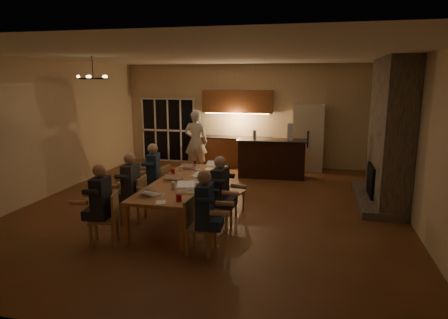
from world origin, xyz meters
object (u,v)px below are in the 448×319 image
(laptop_f, at_px, (212,165))
(plate_far, at_px, (211,174))
(chandelier, at_px, (93,79))
(can_silver, at_px, (173,187))
(plate_left, at_px, (150,193))
(person_left_far, at_px, (154,175))
(laptop_c, at_px, (173,174))
(person_right_mid, at_px, (220,193))
(bar_island, at_px, (272,159))
(laptop_e, at_px, (191,163))
(dining_table, at_px, (184,199))
(mug_front, at_px, (173,184))
(chair_left_far, at_px, (158,185))
(bar_bottle, at_px, (255,135))
(redcup_mid, at_px, (173,172))
(person_left_near, at_px, (101,204))
(redcup_near, at_px, (179,198))
(refrigerator, at_px, (308,138))
(chair_right_far, at_px, (232,191))
(can_cola, at_px, (195,163))
(can_right, at_px, (205,175))
(chair_left_near, at_px, (104,219))
(chair_right_near, at_px, (201,227))
(bar_blender, at_px, (290,132))
(chair_left_mid, at_px, (133,199))
(mug_back, at_px, (181,168))
(laptop_a, at_px, (151,188))
(laptop_d, at_px, (197,176))
(chair_right_mid, at_px, (219,206))
(mug_mid, at_px, (197,172))
(plate_near, at_px, (193,189))
(standing_person, at_px, (196,142))
(person_left_mid, at_px, (131,188))
(person_right_near, at_px, (205,213))

(laptop_f, bearing_deg, plate_far, -79.85)
(chandelier, relative_size, plate_far, 2.30)
(can_silver, xyz_separation_m, plate_left, (-0.32, -0.28, -0.05))
(person_left_far, distance_m, laptop_c, 0.82)
(person_right_mid, xyz_separation_m, laptop_c, (-1.12, 0.56, 0.17))
(bar_island, relative_size, laptop_e, 6.03)
(dining_table, relative_size, mug_front, 31.91)
(chair_left_far, height_order, bar_bottle, bar_bottle)
(redcup_mid, bearing_deg, person_left_near, -104.05)
(dining_table, relative_size, redcup_near, 26.59)
(refrigerator, height_order, laptop_e, refrigerator)
(chair_right_far, distance_m, laptop_e, 1.31)
(chair_left_far, bearing_deg, can_cola, 150.05)
(can_right, bearing_deg, laptop_c, -160.57)
(chair_left_near, height_order, person_left_far, person_left_far)
(dining_table, distance_m, laptop_c, 0.56)
(dining_table, height_order, chair_left_near, chair_left_near)
(chair_right_near, relative_size, bar_blender, 1.87)
(person_right_mid, bearing_deg, chair_left_mid, 96.40)
(redcup_near, relative_size, redcup_mid, 1.00)
(mug_back, bearing_deg, chair_left_far, -151.60)
(chandelier, xyz_separation_m, laptop_a, (1.69, -1.16, -1.89))
(laptop_d, distance_m, can_right, 0.34)
(chair_right_mid, height_order, mug_mid, chair_right_mid)
(chair_right_mid, xyz_separation_m, bar_bottle, (-0.03, 4.27, 0.76))
(chair_right_far, xyz_separation_m, laptop_a, (-1.12, -1.56, 0.42))
(person_left_near, relative_size, plate_near, 5.91)
(laptop_d, xyz_separation_m, laptop_f, (0.01, 1.11, 0.00))
(mug_back, xyz_separation_m, bar_blender, (2.18, 2.82, 0.52))
(laptop_a, relative_size, can_cola, 2.67)
(chair_left_far, height_order, can_right, chair_left_far)
(standing_person, bearing_deg, bar_blender, 169.02)
(plate_far, bearing_deg, chair_right_far, -18.75)
(redcup_near, bearing_deg, can_right, 90.24)
(laptop_c, bearing_deg, plate_far, -126.36)
(person_left_far, bearing_deg, laptop_d, 52.87)
(dining_table, relative_size, plate_near, 13.66)
(refrigerator, height_order, laptop_f, refrigerator)
(chair_left_near, bearing_deg, chair_right_mid, 104.78)
(chair_right_mid, distance_m, can_cola, 2.21)
(plate_near, bearing_deg, person_left_mid, 178.32)
(chair_left_near, bearing_deg, bar_blender, 135.89)
(redcup_mid, bearing_deg, can_right, -11.61)
(chair_right_mid, bearing_deg, laptop_a, 117.08)
(person_right_mid, xyz_separation_m, laptop_a, (-1.10, -0.57, 0.17))
(person_left_near, height_order, mug_front, person_left_near)
(redcup_near, bearing_deg, mug_front, 116.30)
(person_right_near, xyz_separation_m, bar_blender, (0.93, 5.28, 0.63))
(chandelier, bearing_deg, standing_person, 74.89)
(bar_island, distance_m, redcup_near, 5.11)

